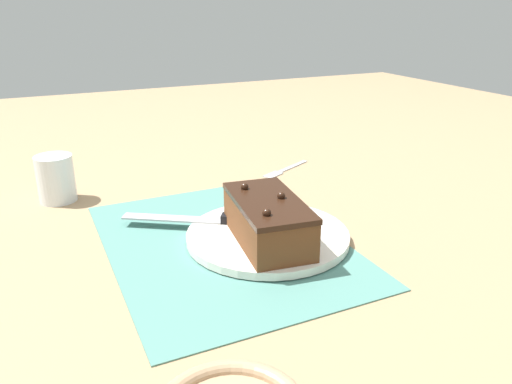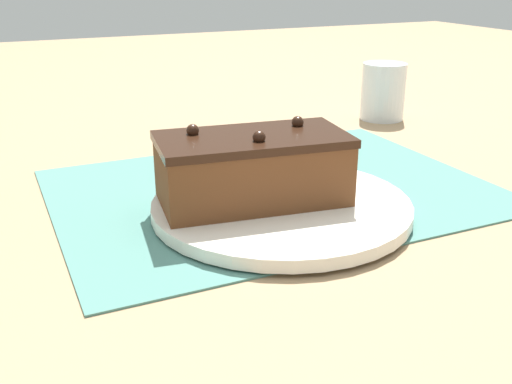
{
  "view_description": "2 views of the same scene",
  "coord_description": "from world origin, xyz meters",
  "px_view_note": "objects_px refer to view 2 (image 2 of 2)",
  "views": [
    {
      "loc": [
        -0.65,
        0.25,
        0.35
      ],
      "look_at": [
        0.01,
        -0.06,
        0.07
      ],
      "focal_mm": 35.0,
      "sensor_mm": 36.0,
      "label": 1
    },
    {
      "loc": [
        -0.27,
        -0.55,
        0.23
      ],
      "look_at": [
        -0.06,
        -0.08,
        0.03
      ],
      "focal_mm": 42.0,
      "sensor_mm": 36.0,
      "label": 2
    }
  ],
  "objects_px": {
    "cake_plate": "(281,206)",
    "serving_knife": "(314,170)",
    "drinking_glass": "(383,91)",
    "chocolate_cake": "(253,168)"
  },
  "relations": [
    {
      "from": "cake_plate",
      "to": "chocolate_cake",
      "type": "bearing_deg",
      "value": 153.55
    },
    {
      "from": "cake_plate",
      "to": "serving_knife",
      "type": "xyz_separation_m",
      "value": [
        0.07,
        0.05,
        0.01
      ]
    },
    {
      "from": "serving_knife",
      "to": "drinking_glass",
      "type": "relative_size",
      "value": 2.48
    },
    {
      "from": "drinking_glass",
      "to": "serving_knife",
      "type": "bearing_deg",
      "value": -138.18
    },
    {
      "from": "chocolate_cake",
      "to": "serving_knife",
      "type": "bearing_deg",
      "value": 23.71
    },
    {
      "from": "cake_plate",
      "to": "serving_knife",
      "type": "relative_size",
      "value": 1.17
    },
    {
      "from": "chocolate_cake",
      "to": "drinking_glass",
      "type": "relative_size",
      "value": 2.17
    },
    {
      "from": "cake_plate",
      "to": "chocolate_cake",
      "type": "distance_m",
      "value": 0.05
    },
    {
      "from": "cake_plate",
      "to": "drinking_glass",
      "type": "height_order",
      "value": "drinking_glass"
    },
    {
      "from": "cake_plate",
      "to": "drinking_glass",
      "type": "xyz_separation_m",
      "value": [
        0.32,
        0.28,
        0.03
      ]
    }
  ]
}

